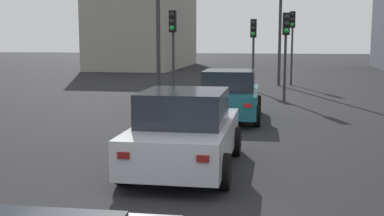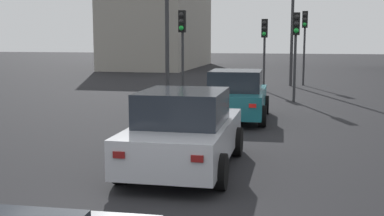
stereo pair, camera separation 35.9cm
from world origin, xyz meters
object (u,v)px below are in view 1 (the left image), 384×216
Objects in this scene: traffic_light_near_right at (292,32)px; street_lamp_kerbside at (158,3)px; car_silver_second at (185,132)px; traffic_light_far_right at (253,39)px; car_teal_lead at (229,96)px; traffic_light_near_left at (173,36)px; traffic_light_far_left at (286,38)px.

traffic_light_near_right is 0.62× the size of street_lamp_kerbside.
traffic_light_far_right is at bearing -2.42° from car_silver_second.
traffic_light_near_right is (18.52, -2.52, 2.16)m from car_silver_second.
traffic_light_near_left is at bearing 30.35° from car_teal_lead.
car_teal_lead is 1.17× the size of traffic_light_far_right.
traffic_light_far_left is at bearing -71.12° from street_lamp_kerbside.
car_teal_lead is 5.68m from traffic_light_near_left.
street_lamp_kerbside is at bearing 42.88° from car_teal_lead.
traffic_light_far_right reaches higher than car_silver_second.
traffic_light_near_right is 7.45m from traffic_light_far_left.
street_lamp_kerbside is at bearing -7.18° from traffic_light_near_left.
traffic_light_near_right is at bearing -11.98° from car_teal_lead.
traffic_light_near_left is 9.26m from traffic_light_near_right.
traffic_light_far_left is at bearing 98.58° from traffic_light_near_left.
car_silver_second is (-6.24, 0.27, 0.00)m from car_teal_lead.
traffic_light_far_right is (4.07, 1.51, -0.06)m from traffic_light_far_left.
car_silver_second is 1.11× the size of traffic_light_near_left.
car_silver_second is 11.24m from traffic_light_near_left.
car_teal_lead is 0.62× the size of street_lamp_kerbside.
street_lamp_kerbside reaches higher than car_silver_second.
car_silver_second is 15.28m from traffic_light_far_right.
traffic_light_far_left reaches higher than car_silver_second.
car_teal_lead is at bearing 4.91° from traffic_light_far_right.
street_lamp_kerbside is (-9.11, 5.36, 1.02)m from traffic_light_near_right.
traffic_light_far_left is 1.03× the size of traffic_light_far_right.
car_silver_second is at bearing 4.67° from traffic_light_far_right.
street_lamp_kerbside is (-5.75, 3.40, 1.39)m from traffic_light_far_right.
traffic_light_far_right is 6.82m from street_lamp_kerbside.
traffic_light_near_left is 4.64m from traffic_light_far_left.
traffic_light_far_right is at bearing -3.44° from car_teal_lead.
traffic_light_far_right is (-3.35, 1.96, -0.37)m from traffic_light_near_right.
traffic_light_near_right reaches higher than traffic_light_near_left.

